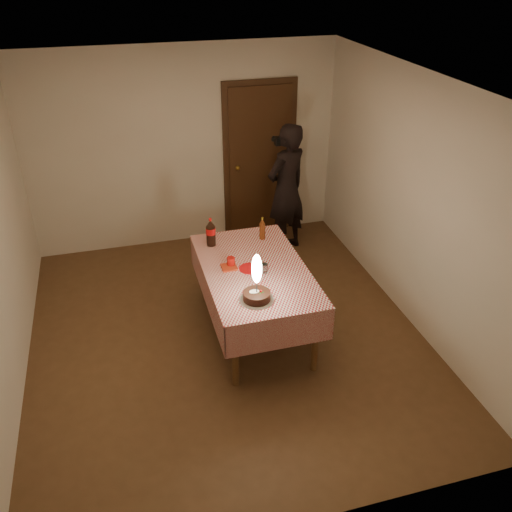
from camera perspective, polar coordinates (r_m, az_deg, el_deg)
name	(u,v)px	position (r m, az deg, el deg)	size (l,w,h in m)	color
ground	(226,334)	(5.82, -3.14, -8.24)	(4.00, 4.50, 0.01)	brown
room_shell	(223,187)	(5.04, -3.48, 7.25)	(4.04, 4.54, 2.62)	beige
dining_table	(255,277)	(5.48, -0.14, -2.21)	(1.02, 1.72, 0.78)	brown
birthday_cake	(257,288)	(4.89, 0.08, -3.38)	(0.31, 0.31, 0.48)	white
red_plate	(250,268)	(5.41, -0.64, -1.31)	(0.22, 0.22, 0.01)	#BB0C10
red_cup	(231,262)	(5.44, -2.65, -0.63)	(0.08, 0.08, 0.10)	#A7100B
clear_cup	(264,268)	(5.34, 0.88, -1.28)	(0.07, 0.07, 0.09)	silver
napkin_stack	(229,267)	(5.43, -2.85, -1.18)	(0.15, 0.15, 0.02)	#A22A12
cola_bottle	(211,232)	(5.79, -4.78, 2.50)	(0.10, 0.10, 0.32)	black
amber_bottle_right	(262,229)	(5.91, 0.67, 2.86)	(0.06, 0.06, 0.25)	#5B290F
photographer	(286,189)	(7.01, 3.21, 7.04)	(0.75, 0.66, 1.72)	black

